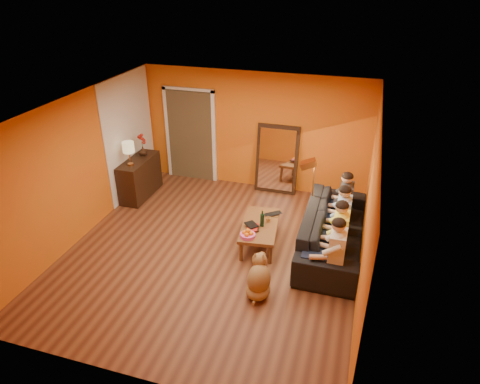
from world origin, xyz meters
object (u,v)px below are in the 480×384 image
(sofa, at_px, (333,230))
(floor_lamp, at_px, (312,197))
(laptop, at_px, (274,215))
(tumbler, at_px, (268,220))
(table_lamp, at_px, (129,154))
(person_far_left, at_px, (337,253))
(person_mid_right, at_px, (343,217))
(sideboard, at_px, (140,178))
(mirror_frame, at_px, (277,159))
(person_mid_left, at_px, (340,234))
(vase, at_px, (143,151))
(wine_bottle, at_px, (262,219))
(coffee_table, at_px, (260,234))
(dog, at_px, (259,276))
(person_far_right, at_px, (345,203))

(sofa, height_order, floor_lamp, floor_lamp)
(laptop, bearing_deg, tumbler, -143.18)
(table_lamp, relative_size, person_far_left, 0.42)
(tumbler, bearing_deg, person_mid_right, 9.78)
(sideboard, height_order, person_mid_right, person_mid_right)
(mirror_frame, distance_m, floor_lamp, 1.75)
(person_mid_left, bearing_deg, table_lamp, 167.34)
(person_mid_left, bearing_deg, floor_lamp, 123.07)
(vase, bearing_deg, person_mid_left, -19.31)
(floor_lamp, xyz_separation_m, person_mid_left, (0.60, -0.92, -0.11))
(laptop, bearing_deg, floor_lamp, -8.78)
(sideboard, relative_size, vase, 6.14)
(sideboard, distance_m, floor_lamp, 3.80)
(person_mid_right, xyz_separation_m, wine_bottle, (-1.35, -0.39, -0.03))
(sideboard, height_order, floor_lamp, floor_lamp)
(floor_lamp, bearing_deg, vase, 161.03)
(table_lamp, bearing_deg, coffee_table, -14.58)
(sofa, height_order, tumbler, sofa)
(dog, bearing_deg, laptop, 86.24)
(mirror_frame, xyz_separation_m, wine_bottle, (0.23, -2.20, -0.18))
(tumbler, bearing_deg, person_far_left, -34.46)
(tumbler, bearing_deg, sideboard, 162.87)
(coffee_table, bearing_deg, floor_lamp, 34.38)
(person_mid_left, distance_m, wine_bottle, 1.36)
(person_far_left, height_order, wine_bottle, person_far_left)
(sideboard, bearing_deg, vase, 90.00)
(sofa, bearing_deg, person_mid_left, -163.89)
(person_far_left, bearing_deg, person_mid_right, 90.00)
(person_far_left, xyz_separation_m, wine_bottle, (-1.35, 0.71, -0.03))
(coffee_table, xyz_separation_m, wine_bottle, (0.05, -0.05, 0.37))
(coffee_table, height_order, laptop, laptop)
(sofa, relative_size, tumbler, 28.02)
(tumbler, bearing_deg, table_lamp, 168.08)
(sofa, relative_size, floor_lamp, 1.81)
(coffee_table, bearing_deg, person_far_left, -35.39)
(mirror_frame, distance_m, laptop, 1.87)
(vase, bearing_deg, tumbler, -21.27)
(sofa, xyz_separation_m, laptop, (-1.09, 0.11, 0.05))
(mirror_frame, height_order, laptop, mirror_frame)
(person_far_left, distance_m, laptop, 1.66)
(sofa, bearing_deg, vase, 75.69)
(person_far_right, bearing_deg, mirror_frame, 141.40)
(sideboard, bearing_deg, person_mid_right, -9.50)
(coffee_table, height_order, vase, vase)
(dog, xyz_separation_m, wine_bottle, (-0.28, 1.27, 0.23))
(sofa, height_order, person_mid_right, person_mid_right)
(wine_bottle, bearing_deg, tumbler, 67.62)
(sofa, height_order, laptop, sofa)
(person_mid_left, height_order, vase, person_mid_left)
(sideboard, distance_m, vase, 0.58)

